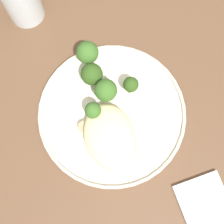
% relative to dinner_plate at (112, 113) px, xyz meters
% --- Properties ---
extents(ground, '(6.00, 6.00, 0.00)m').
position_rel_dinner_plate_xyz_m(ground, '(0.04, -0.03, -0.75)').
color(ground, '#47423D').
extents(wooden_dining_table, '(1.40, 1.00, 0.74)m').
position_rel_dinner_plate_xyz_m(wooden_dining_table, '(0.04, -0.03, -0.09)').
color(wooden_dining_table, brown).
rests_on(wooden_dining_table, ground).
extents(dinner_plate, '(0.29, 0.29, 0.02)m').
position_rel_dinner_plate_xyz_m(dinner_plate, '(0.00, 0.00, 0.00)').
color(dinner_plate, beige).
rests_on(dinner_plate, wooden_dining_table).
extents(noodle_bed, '(0.13, 0.10, 0.04)m').
position_rel_dinner_plate_xyz_m(noodle_bed, '(-0.05, 0.02, 0.02)').
color(noodle_bed, beige).
rests_on(noodle_bed, dinner_plate).
extents(seared_scallop_rear_pale, '(0.03, 0.03, 0.02)m').
position_rel_dinner_plate_xyz_m(seared_scallop_rear_pale, '(-0.02, 0.03, 0.01)').
color(seared_scallop_rear_pale, '#DBB77A').
rests_on(seared_scallop_rear_pale, dinner_plate).
extents(seared_scallop_large_seared, '(0.04, 0.04, 0.01)m').
position_rel_dinner_plate_xyz_m(seared_scallop_large_seared, '(-0.04, 0.03, 0.01)').
color(seared_scallop_large_seared, '#DBB77A').
rests_on(seared_scallop_large_seared, dinner_plate).
extents(seared_scallop_on_noodles, '(0.03, 0.03, 0.01)m').
position_rel_dinner_plate_xyz_m(seared_scallop_on_noodles, '(-0.01, 0.06, 0.01)').
color(seared_scallop_on_noodles, beige).
rests_on(seared_scallop_on_noodles, dinner_plate).
extents(seared_scallop_front_small, '(0.03, 0.03, 0.01)m').
position_rel_dinner_plate_xyz_m(seared_scallop_front_small, '(-0.08, 0.01, 0.01)').
color(seared_scallop_front_small, beige).
rests_on(seared_scallop_front_small, dinner_plate).
extents(seared_scallop_tilted_round, '(0.02, 0.02, 0.02)m').
position_rel_dinner_plate_xyz_m(seared_scallop_tilted_round, '(-0.04, -0.01, 0.01)').
color(seared_scallop_tilted_round, beige).
rests_on(seared_scallop_tilted_round, dinner_plate).
extents(broccoli_floret_split_head, '(0.04, 0.04, 0.05)m').
position_rel_dinner_plate_xyz_m(broccoli_floret_split_head, '(0.08, 0.02, 0.03)').
color(broccoli_floret_split_head, '#7A994C').
rests_on(broccoli_floret_split_head, dinner_plate).
extents(broccoli_floret_beside_noodles, '(0.03, 0.03, 0.05)m').
position_rel_dinner_plate_xyz_m(broccoli_floret_beside_noodles, '(0.01, 0.03, 0.04)').
color(broccoli_floret_beside_noodles, '#89A356').
rests_on(broccoli_floret_beside_noodles, dinner_plate).
extents(broccoli_floret_front_edge, '(0.04, 0.04, 0.06)m').
position_rel_dinner_plate_xyz_m(broccoli_floret_front_edge, '(0.04, 0.00, 0.04)').
color(broccoli_floret_front_edge, '#89A356').
rests_on(broccoli_floret_front_edge, dinner_plate).
extents(broccoli_floret_rear_charred, '(0.04, 0.04, 0.07)m').
position_rel_dinner_plate_xyz_m(broccoli_floret_rear_charred, '(0.12, 0.01, 0.04)').
color(broccoli_floret_rear_charred, '#89A356').
rests_on(broccoli_floret_rear_charred, dinner_plate).
extents(broccoli_floret_right_tilted, '(0.03, 0.03, 0.05)m').
position_rel_dinner_plate_xyz_m(broccoli_floret_right_tilted, '(0.04, -0.05, 0.03)').
color(broccoli_floret_right_tilted, '#7A994C').
rests_on(broccoli_floret_right_tilted, dinner_plate).
extents(onion_sliver_short_strip, '(0.05, 0.01, 0.00)m').
position_rel_dinner_plate_xyz_m(onion_sliver_short_strip, '(0.05, -0.01, 0.01)').
color(onion_sliver_short_strip, silver).
rests_on(onion_sliver_short_strip, dinner_plate).
extents(onion_sliver_pale_crescent, '(0.05, 0.04, 0.00)m').
position_rel_dinner_plate_xyz_m(onion_sliver_pale_crescent, '(0.09, 0.02, 0.01)').
color(onion_sliver_pale_crescent, silver).
rests_on(onion_sliver_pale_crescent, dinner_plate).
extents(folded_napkin, '(0.15, 0.10, 0.01)m').
position_rel_dinner_plate_xyz_m(folded_napkin, '(-0.24, -0.12, -0.00)').
color(folded_napkin, silver).
rests_on(folded_napkin, wooden_dining_table).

